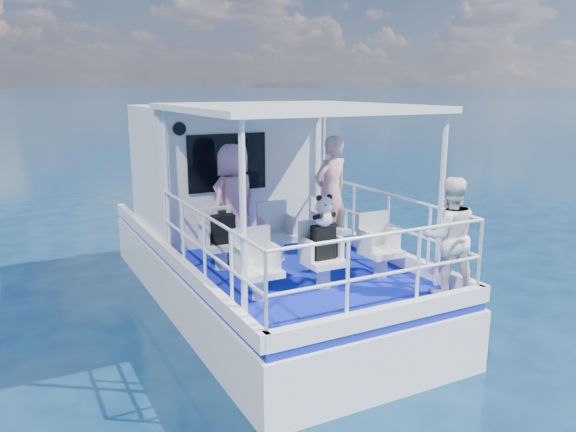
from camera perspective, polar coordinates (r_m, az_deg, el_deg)
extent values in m
plane|color=#08203F|center=(8.52, -0.36, -10.62)|extent=(2000.00, 2000.00, 0.00)
cube|color=white|center=(9.35, -3.18, -8.42)|extent=(3.00, 7.00, 1.60)
cube|color=#0A1593|center=(9.07, -3.25, -3.42)|extent=(2.90, 6.90, 0.10)
cube|color=white|center=(10.00, -6.40, 4.82)|extent=(2.85, 2.00, 2.20)
cube|color=white|center=(7.63, 0.30, 10.96)|extent=(3.00, 3.20, 0.08)
cylinder|color=white|center=(5.86, -4.58, -1.00)|extent=(0.07, 0.07, 2.20)
cylinder|color=white|center=(7.31, 15.29, 1.40)|extent=(0.07, 0.07, 2.20)
cylinder|color=white|center=(8.56, -12.19, 3.21)|extent=(0.07, 0.07, 2.20)
cylinder|color=white|center=(9.61, 3.55, 4.54)|extent=(0.07, 0.07, 2.20)
cube|color=silver|center=(7.97, -6.82, -4.04)|extent=(0.48, 0.46, 0.38)
cube|color=silver|center=(8.31, -1.00, -3.22)|extent=(0.48, 0.46, 0.38)
cube|color=silver|center=(8.73, 4.30, -2.45)|extent=(0.48, 0.46, 0.38)
cube|color=silver|center=(6.83, -2.92, -6.91)|extent=(0.48, 0.46, 0.38)
cube|color=silver|center=(7.22, 3.62, -5.78)|extent=(0.48, 0.46, 0.38)
cube|color=silver|center=(7.70, 9.39, -4.72)|extent=(0.48, 0.46, 0.38)
imported|color=#D08699|center=(8.33, -5.51, 1.47)|extent=(0.77, 0.68, 1.71)
imported|color=#EEA79A|center=(8.80, 4.36, 2.36)|extent=(0.73, 0.57, 1.78)
imported|color=white|center=(7.14, 16.00, -1.98)|extent=(0.86, 0.78, 1.46)
cube|color=black|center=(7.85, -6.61, -1.31)|extent=(0.31, 0.17, 0.40)
cube|color=black|center=(7.10, 3.59, -2.68)|extent=(0.29, 0.16, 0.43)
cube|color=black|center=(7.81, -6.73, 0.37)|extent=(0.11, 0.07, 0.07)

